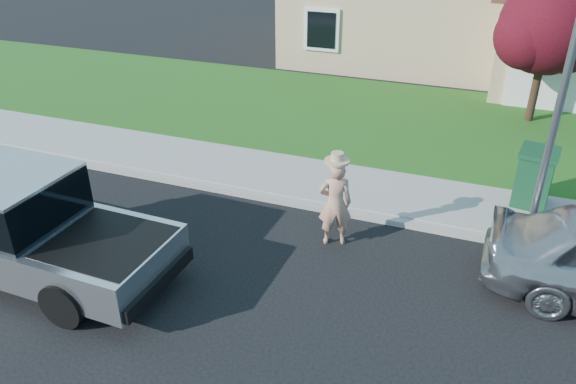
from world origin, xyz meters
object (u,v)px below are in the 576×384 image
object	(u,v)px
pickup_truck	(19,226)
woman	(335,202)
ornamental_tree	(549,31)
street_lamp	(565,87)
trash_bin	(534,177)

from	to	relation	value
pickup_truck	woman	distance (m)	5.62
woman	ornamental_tree	xyz separation A→B (m)	(3.56, 8.05, 1.76)
ornamental_tree	street_lamp	world-z (taller)	street_lamp
woman	trash_bin	world-z (taller)	woman
woman	street_lamp	world-z (taller)	street_lamp
woman	trash_bin	bearing A→B (deg)	-163.51
street_lamp	trash_bin	bearing A→B (deg)	81.09
pickup_truck	woman	world-z (taller)	woman
trash_bin	street_lamp	xyz separation A→B (m)	(-0.04, -1.83, 2.48)
pickup_truck	street_lamp	size ratio (longest dim) A/B	1.02
pickup_truck	trash_bin	distance (m)	10.02
woman	trash_bin	size ratio (longest dim) A/B	1.57
woman	trash_bin	distance (m)	4.44
pickup_truck	ornamental_tree	size ratio (longest dim) A/B	1.45
ornamental_tree	trash_bin	distance (m)	5.67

